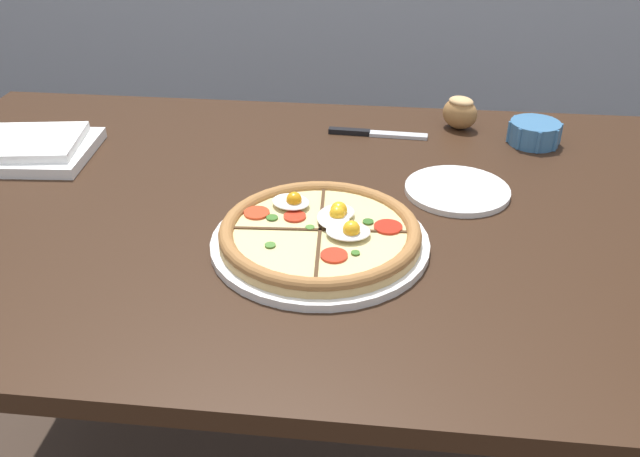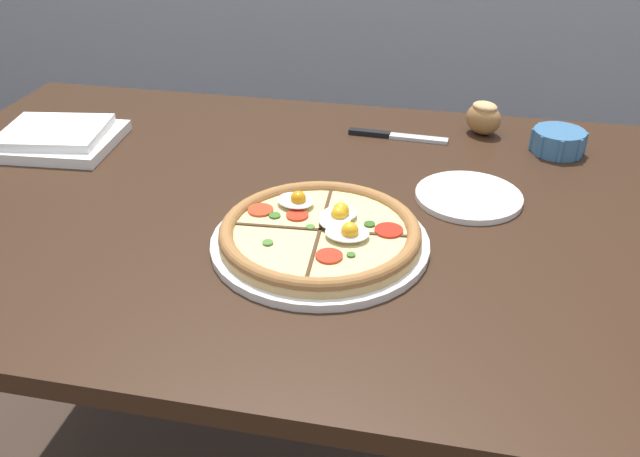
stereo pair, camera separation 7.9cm
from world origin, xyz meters
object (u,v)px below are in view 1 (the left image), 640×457
object	(u,v)px
dining_table	(291,250)
side_saucer	(457,190)
pizza	(320,234)
bread_piece_far	(460,112)
ramekin_bowl	(534,132)
knife_main	(376,134)
napkin_folded	(29,148)

from	to	relation	value
dining_table	side_saucer	world-z (taller)	side_saucer
dining_table	pizza	bearing A→B (deg)	-62.73
pizza	bread_piece_far	xyz separation A→B (m)	(0.23, 0.48, 0.01)
side_saucer	ramekin_bowl	bearing A→B (deg)	54.93
ramekin_bowl	knife_main	bearing A→B (deg)	179.09
knife_main	dining_table	bearing A→B (deg)	-110.54
napkin_folded	knife_main	bearing A→B (deg)	15.05
ramekin_bowl	side_saucer	world-z (taller)	ramekin_bowl
ramekin_bowl	bread_piece_far	distance (m)	0.15
pizza	ramekin_bowl	bearing A→B (deg)	48.60
dining_table	napkin_folded	size ratio (longest dim) A/B	6.04
knife_main	side_saucer	xyz separation A→B (m)	(0.14, -0.23, 0.00)
pizza	ramekin_bowl	world-z (taller)	pizza
napkin_folded	bread_piece_far	world-z (taller)	bread_piece_far
knife_main	side_saucer	size ratio (longest dim) A/B	1.13
ramekin_bowl	dining_table	bearing A→B (deg)	-145.93
ramekin_bowl	napkin_folded	xyz separation A→B (m)	(-0.93, -0.17, -0.01)
pizza	bread_piece_far	bearing A→B (deg)	64.47
bread_piece_far	knife_main	distance (m)	0.18
bread_piece_far	knife_main	size ratio (longest dim) A/B	0.46
knife_main	side_saucer	world-z (taller)	same
bread_piece_far	napkin_folded	bearing A→B (deg)	-164.05
pizza	bread_piece_far	distance (m)	0.53
napkin_folded	pizza	bearing A→B (deg)	-23.72
ramekin_bowl	side_saucer	xyz separation A→B (m)	(-0.16, -0.22, -0.02)
ramekin_bowl	knife_main	size ratio (longest dim) A/B	0.52
knife_main	pizza	bearing A→B (deg)	-95.77
dining_table	knife_main	xyz separation A→B (m)	(0.13, 0.30, 0.09)
pizza	knife_main	xyz separation A→B (m)	(0.06, 0.42, -0.02)
dining_table	side_saucer	distance (m)	0.30
ramekin_bowl	napkin_folded	world-z (taller)	ramekin_bowl
napkin_folded	bread_piece_far	size ratio (longest dim) A/B	2.63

